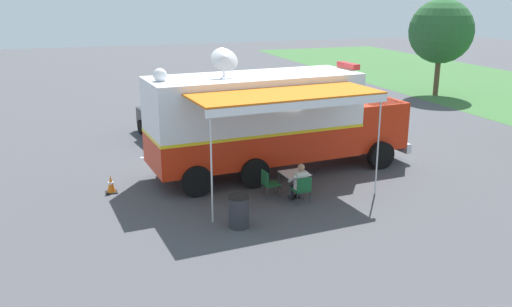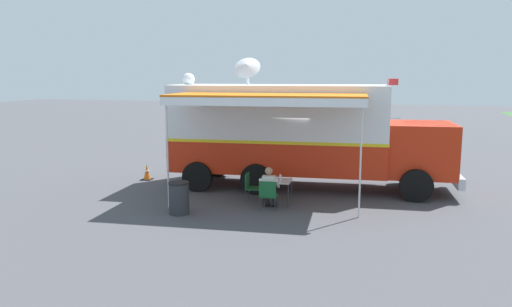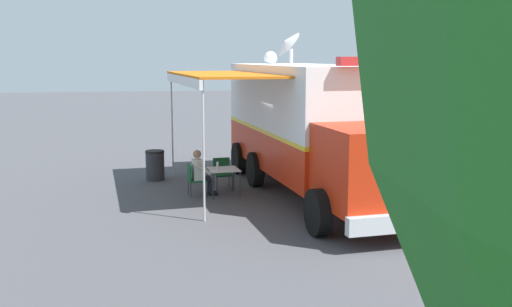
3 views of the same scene
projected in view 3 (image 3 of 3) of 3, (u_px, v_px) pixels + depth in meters
The scene contains 11 objects.
ground_plane at pixel (302, 187), 17.00m from camera, with size 100.00×100.00×0.00m, color #47474C.
lot_stripe at pixel (399, 175), 18.75m from camera, with size 0.12×4.80×0.01m, color silver.
command_truck at pixel (311, 123), 15.96m from camera, with size 5.48×9.66×4.53m.
folding_table at pixel (224, 171), 15.94m from camera, with size 0.86×0.86×0.73m.
water_bottle at pixel (218, 166), 15.76m from camera, with size 0.07×0.07×0.22m.
folding_chair_at_table at pixel (194, 177), 15.90m from camera, with size 0.52×0.52×0.87m.
folding_chair_beside_table at pixel (222, 171), 16.80m from camera, with size 0.52×0.52×0.87m.
seated_responder at pixel (201, 172), 15.93m from camera, with size 0.69×0.58×1.25m.
trash_bin at pixel (155, 165), 17.97m from camera, with size 0.57×0.57×0.91m.
traffic_cone at pixel (260, 152), 21.68m from camera, with size 0.36×0.36×0.58m.
car_behind_truck at pixel (458, 143), 19.75m from camera, with size 4.42×2.48×1.76m.
Camera 3 is at (4.37, 16.08, 3.71)m, focal length 41.45 mm.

